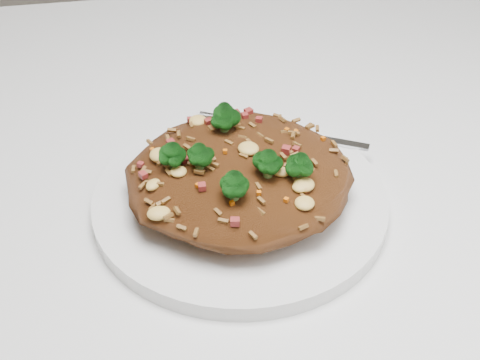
% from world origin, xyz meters
% --- Properties ---
extents(dining_table, '(1.20, 0.80, 0.75)m').
position_xyz_m(dining_table, '(0.00, 0.00, 0.66)').
color(dining_table, white).
rests_on(dining_table, ground).
extents(plate, '(0.24, 0.24, 0.01)m').
position_xyz_m(plate, '(-0.10, -0.03, 0.76)').
color(plate, white).
rests_on(plate, dining_table).
extents(fried_rice, '(0.18, 0.17, 0.06)m').
position_xyz_m(fried_rice, '(-0.10, -0.03, 0.79)').
color(fried_rice, brown).
rests_on(fried_rice, plate).
extents(fork, '(0.15, 0.09, 0.00)m').
position_xyz_m(fork, '(-0.04, 0.04, 0.77)').
color(fork, silver).
rests_on(fork, plate).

